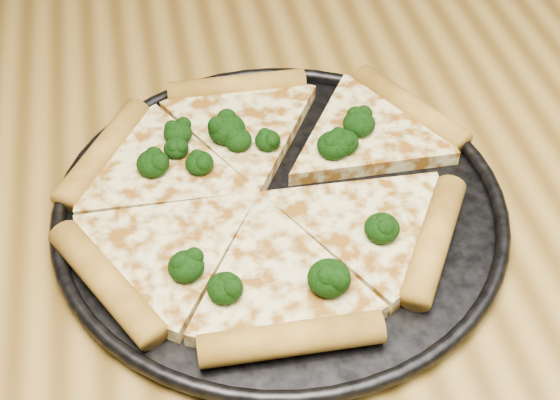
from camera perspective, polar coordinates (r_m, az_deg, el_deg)
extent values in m
cube|color=olive|center=(0.66, 2.12, -1.79)|extent=(1.20, 0.90, 0.04)
cylinder|color=black|center=(0.64, 0.00, -0.82)|extent=(0.35, 0.35, 0.01)
torus|color=black|center=(0.64, 0.00, -0.38)|extent=(0.36, 0.36, 0.01)
cylinder|color=#BD8D2F|center=(0.73, 9.18, 6.50)|extent=(0.08, 0.12, 0.02)
cylinder|color=#BD8D2F|center=(0.74, -3.10, 8.00)|extent=(0.13, 0.03, 0.02)
cylinder|color=#BD8D2F|center=(0.69, -12.43, 3.30)|extent=(0.09, 0.12, 0.02)
cylinder|color=#BD8D2F|center=(0.59, -12.24, -5.71)|extent=(0.08, 0.12, 0.02)
cylinder|color=#BD8D2F|center=(0.55, 0.79, -9.83)|extent=(0.13, 0.03, 0.02)
cylinder|color=#BD8D2F|center=(0.61, 10.87, -2.77)|extent=(0.09, 0.12, 0.02)
ellipsoid|color=black|center=(0.67, 3.84, 3.90)|extent=(0.03, 0.03, 0.02)
ellipsoid|color=black|center=(0.60, 7.25, -2.00)|extent=(0.03, 0.03, 0.02)
ellipsoid|color=black|center=(0.57, 3.51, -5.55)|extent=(0.03, 0.03, 0.02)
ellipsoid|color=black|center=(0.65, -5.74, 2.63)|extent=(0.02, 0.02, 0.02)
ellipsoid|color=black|center=(0.67, -3.00, 4.28)|extent=(0.02, 0.02, 0.02)
ellipsoid|color=black|center=(0.68, -7.27, 4.72)|extent=(0.02, 0.02, 0.02)
ellipsoid|color=black|center=(0.58, -6.67, -4.71)|extent=(0.03, 0.03, 0.02)
ellipsoid|color=black|center=(0.66, -9.00, 2.58)|extent=(0.03, 0.03, 0.02)
ellipsoid|color=black|center=(0.68, -3.79, 5.05)|extent=(0.03, 0.03, 0.02)
ellipsoid|color=black|center=(0.56, -3.92, -6.26)|extent=(0.03, 0.03, 0.02)
ellipsoid|color=black|center=(0.69, 5.62, 5.42)|extent=(0.03, 0.03, 0.02)
ellipsoid|color=black|center=(0.67, -7.38, 3.66)|extent=(0.02, 0.02, 0.02)
ellipsoid|color=black|center=(0.67, 4.56, 4.09)|extent=(0.02, 0.02, 0.02)
ellipsoid|color=black|center=(0.67, -0.88, 4.24)|extent=(0.02, 0.02, 0.02)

